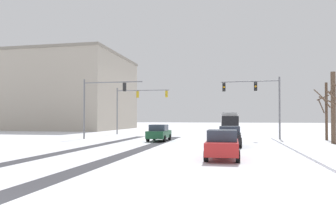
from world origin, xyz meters
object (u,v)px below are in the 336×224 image
object	(u,v)px
car_dark_green_lead	(159,133)
box_truck_delivery	(229,123)
bare_tree_sidewalk_far	(326,108)
car_black_second	(230,136)
bare_tree_sidewalk_mid	(334,107)
office_building_far_left_block	(62,93)
traffic_signal_far_left	(135,101)
car_red_third	(222,144)
traffic_signal_near_right	(259,95)
traffic_signal_near_left	(100,98)

from	to	relation	value
car_dark_green_lead	box_truck_delivery	xyz separation A→B (m)	(6.68, 14.28, 0.82)
box_truck_delivery	bare_tree_sidewalk_far	bearing A→B (deg)	-45.09
car_black_second	box_truck_delivery	size ratio (longest dim) A/B	0.55
bare_tree_sidewalk_mid	office_building_far_left_block	bearing A→B (deg)	145.69
car_black_second	traffic_signal_far_left	bearing A→B (deg)	128.84
car_dark_green_lead	bare_tree_sidewalk_mid	xyz separation A→B (m)	(15.70, -0.64, 2.45)
car_red_third	bare_tree_sidewalk_far	xyz separation A→B (m)	(9.96, 16.95, 2.45)
traffic_signal_far_left	car_dark_green_lead	distance (m)	13.67
traffic_signal_near_right	bare_tree_sidewalk_far	size ratio (longest dim) A/B	1.10
traffic_signal_near_right	bare_tree_sidewalk_far	xyz separation A→B (m)	(6.72, 0.89, -1.37)
car_black_second	bare_tree_sidewalk_far	size ratio (longest dim) A/B	0.70
car_black_second	car_dark_green_lead	bearing A→B (deg)	146.56
car_dark_green_lead	office_building_far_left_block	distance (m)	40.19
traffic_signal_near_left	bare_tree_sidewalk_far	world-z (taller)	traffic_signal_near_left
traffic_signal_near_right	office_building_far_left_block	bearing A→B (deg)	145.84
car_red_third	box_truck_delivery	size ratio (longest dim) A/B	0.55
traffic_signal_near_right	box_truck_delivery	xyz separation A→B (m)	(-3.09, 10.74, -3.01)
car_black_second	car_red_third	world-z (taller)	same
traffic_signal_near_left	bare_tree_sidewalk_mid	xyz separation A→B (m)	(22.57, -2.15, -1.20)
car_dark_green_lead	car_red_third	bearing A→B (deg)	-62.43
bare_tree_sidewalk_mid	office_building_far_left_block	xyz separation A→B (m)	(-43.02, 29.36, 4.15)
car_black_second	office_building_far_left_block	distance (m)	48.19
bare_tree_sidewalk_far	traffic_signal_near_right	bearing A→B (deg)	-172.43
car_black_second	office_building_far_left_block	bearing A→B (deg)	135.80
traffic_signal_near_left	traffic_signal_far_left	world-z (taller)	same
traffic_signal_far_left	office_building_far_left_block	bearing A→B (deg)	141.10
traffic_signal_near_right	box_truck_delivery	world-z (taller)	traffic_signal_near_right
bare_tree_sidewalk_far	traffic_signal_far_left	bearing A→B (deg)	162.41
car_black_second	car_red_third	size ratio (longest dim) A/B	1.01
car_black_second	bare_tree_sidewalk_far	distance (m)	13.38
car_red_third	box_truck_delivery	bearing A→B (deg)	89.68
traffic_signal_near_left	box_truck_delivery	xyz separation A→B (m)	(13.55, 12.77, -2.83)
car_black_second	bare_tree_sidewalk_mid	size ratio (longest dim) A/B	0.66
box_truck_delivery	bare_tree_sidewalk_mid	world-z (taller)	bare_tree_sidewalk_mid
bare_tree_sidewalk_mid	traffic_signal_near_left	bearing A→B (deg)	174.57
car_red_third	bare_tree_sidewalk_mid	xyz separation A→B (m)	(9.17, 11.87, 2.45)
box_truck_delivery	bare_tree_sidewalk_mid	xyz separation A→B (m)	(9.02, -14.92, 1.63)
traffic_signal_near_left	bare_tree_sidewalk_far	distance (m)	23.58
box_truck_delivery	bare_tree_sidewalk_far	xyz separation A→B (m)	(9.81, -9.85, 1.63)
traffic_signal_far_left	bare_tree_sidewalk_mid	world-z (taller)	traffic_signal_far_left
box_truck_delivery	traffic_signal_near_left	bearing A→B (deg)	-136.70
traffic_signal_near_left	box_truck_delivery	distance (m)	18.84
bare_tree_sidewalk_far	car_red_third	bearing A→B (deg)	-120.45
traffic_signal_near_left	car_black_second	size ratio (longest dim) A/B	1.62
car_black_second	office_building_far_left_block	xyz separation A→B (m)	(-34.23, 33.28, 6.60)
box_truck_delivery	traffic_signal_far_left	bearing A→B (deg)	-168.15
bare_tree_sidewalk_mid	traffic_signal_near_right	bearing A→B (deg)	144.78
car_red_third	traffic_signal_far_left	bearing A→B (deg)	117.66
traffic_signal_near_right	bare_tree_sidewalk_far	bearing A→B (deg)	7.57
car_black_second	bare_tree_sidewalk_mid	bearing A→B (deg)	24.03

